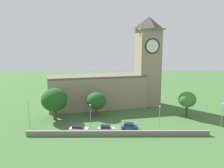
# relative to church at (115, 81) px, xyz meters

# --- Properties ---
(ground_plane) EXTENTS (200.00, 200.00, 0.00)m
(ground_plane) POSITION_rel_church_xyz_m (0.36, -6.27, -8.95)
(ground_plane) COLOR #3D6633
(church) EXTENTS (39.35, 17.00, 30.60)m
(church) POSITION_rel_church_xyz_m (0.00, 0.00, 0.00)
(church) COLOR gray
(church) RESTS_ON ground
(quay_barrier) EXTENTS (44.67, 0.70, 1.29)m
(quay_barrier) POSITION_rel_church_xyz_m (0.36, -26.18, -8.30)
(quay_barrier) COLOR gray
(quay_barrier) RESTS_ON ground
(car_white) EXTENTS (4.86, 2.55, 1.71)m
(car_white) POSITION_rel_church_xyz_m (-9.50, -23.82, -8.08)
(car_white) COLOR silver
(car_white) RESTS_ON ground
(car_silver) EXTENTS (4.26, 2.32, 1.80)m
(car_silver) POSITION_rel_church_xyz_m (-2.53, -23.89, -8.04)
(car_silver) COLOR silver
(car_silver) RESTS_ON ground
(car_blue) EXTENTS (4.44, 2.42, 1.88)m
(car_blue) POSITION_rel_church_xyz_m (3.46, -22.47, -8.00)
(car_blue) COLOR #233D9E
(car_blue) RESTS_ON ground
(streetlamp_west_end) EXTENTS (0.44, 0.44, 7.56)m
(streetlamp_west_end) POSITION_rel_church_xyz_m (-23.09, -20.21, -3.95)
(streetlamp_west_end) COLOR #9EA0A5
(streetlamp_west_end) RESTS_ON ground
(streetlamp_west_mid) EXTENTS (0.44, 0.44, 6.59)m
(streetlamp_west_mid) POSITION_rel_church_xyz_m (-6.72, -21.11, -4.51)
(streetlamp_west_mid) COLOR #9EA0A5
(streetlamp_west_mid) RESTS_ON ground
(streetlamp_central) EXTENTS (0.44, 0.44, 6.38)m
(streetlamp_central) POSITION_rel_church_xyz_m (11.30, -21.88, -4.63)
(streetlamp_central) COLOR #9EA0A5
(streetlamp_central) RESTS_ON ground
(streetlamp_east_mid) EXTENTS (0.44, 0.44, 6.60)m
(streetlamp_east_mid) POSITION_rel_church_xyz_m (28.10, -20.68, -4.50)
(streetlamp_east_mid) COLOR #9EA0A5
(streetlamp_east_mid) RESTS_ON ground
(tree_riverside_east) EXTENTS (5.25, 5.25, 7.59)m
(tree_riverside_east) POSITION_rel_church_xyz_m (21.76, -11.05, -3.77)
(tree_riverside_east) COLOR brown
(tree_riverside_east) RESTS_ON ground
(tree_churchyard) EXTENTS (5.81, 5.81, 7.40)m
(tree_churchyard) POSITION_rel_church_xyz_m (-5.73, -10.83, -4.19)
(tree_churchyard) COLOR brown
(tree_churchyard) RESTS_ON ground
(tree_riverside_west) EXTENTS (7.49, 7.49, 9.36)m
(tree_riverside_west) POSITION_rel_church_xyz_m (-17.60, -14.12, -3.00)
(tree_riverside_west) COLOR brown
(tree_riverside_west) RESTS_ON ground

